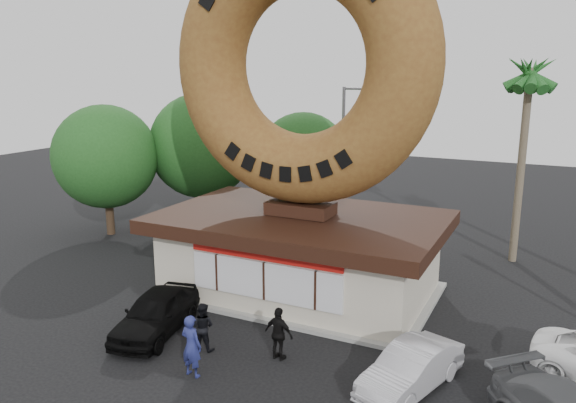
{
  "coord_description": "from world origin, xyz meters",
  "views": [
    {
      "loc": [
        9.04,
        -13.64,
        8.91
      ],
      "look_at": [
        0.42,
        4.0,
        4.29
      ],
      "focal_mm": 35.0,
      "sensor_mm": 36.0,
      "label": 1
    }
  ],
  "objects_px": {
    "giant_donut": "(301,65)",
    "person_center": "(203,327)",
    "car_black": "(156,313)",
    "car_silver": "(411,368)",
    "person_left": "(191,346)",
    "donut_shop": "(300,251)",
    "street_lamp": "(345,150)",
    "person_right": "(279,334)"
  },
  "relations": [
    {
      "from": "person_right",
      "to": "car_silver",
      "type": "xyz_separation_m",
      "value": [
        4.14,
        0.14,
        -0.23
      ]
    },
    {
      "from": "person_left",
      "to": "car_black",
      "type": "xyz_separation_m",
      "value": [
        -2.77,
        1.77,
        -0.22
      ]
    },
    {
      "from": "donut_shop",
      "to": "car_silver",
      "type": "relative_size",
      "value": 2.89
    },
    {
      "from": "giant_donut",
      "to": "person_left",
      "type": "relative_size",
      "value": 5.5
    },
    {
      "from": "person_left",
      "to": "person_center",
      "type": "xyz_separation_m",
      "value": [
        -0.62,
        1.48,
        -0.16
      ]
    },
    {
      "from": "person_left",
      "to": "giant_donut",
      "type": "bearing_deg",
      "value": -85.6
    },
    {
      "from": "donut_shop",
      "to": "person_right",
      "type": "height_order",
      "value": "donut_shop"
    },
    {
      "from": "street_lamp",
      "to": "person_center",
      "type": "bearing_deg",
      "value": -86.17
    },
    {
      "from": "donut_shop",
      "to": "person_center",
      "type": "height_order",
      "value": "donut_shop"
    },
    {
      "from": "person_center",
      "to": "car_black",
      "type": "bearing_deg",
      "value": -13.01
    },
    {
      "from": "person_center",
      "to": "person_left",
      "type": "bearing_deg",
      "value": 107.43
    },
    {
      "from": "person_left",
      "to": "street_lamp",
      "type": "bearing_deg",
      "value": -78.65
    },
    {
      "from": "giant_donut",
      "to": "street_lamp",
      "type": "xyz_separation_m",
      "value": [
        -1.86,
        10.0,
        -4.62
      ]
    },
    {
      "from": "donut_shop",
      "to": "person_right",
      "type": "xyz_separation_m",
      "value": [
        1.71,
        -5.27,
        -0.9
      ]
    },
    {
      "from": "donut_shop",
      "to": "street_lamp",
      "type": "relative_size",
      "value": 1.4
    },
    {
      "from": "person_right",
      "to": "car_silver",
      "type": "distance_m",
      "value": 4.15
    },
    {
      "from": "giant_donut",
      "to": "car_silver",
      "type": "relative_size",
      "value": 2.73
    },
    {
      "from": "donut_shop",
      "to": "giant_donut",
      "type": "distance_m",
      "value": 7.33
    },
    {
      "from": "car_black",
      "to": "person_left",
      "type": "bearing_deg",
      "value": -44.29
    },
    {
      "from": "giant_donut",
      "to": "car_silver",
      "type": "distance_m",
      "value": 11.5
    },
    {
      "from": "person_right",
      "to": "person_left",
      "type": "bearing_deg",
      "value": 54.89
    },
    {
      "from": "person_center",
      "to": "car_black",
      "type": "relative_size",
      "value": 0.37
    },
    {
      "from": "person_left",
      "to": "person_center",
      "type": "height_order",
      "value": "person_left"
    },
    {
      "from": "car_black",
      "to": "car_silver",
      "type": "distance_m",
      "value": 8.81
    },
    {
      "from": "donut_shop",
      "to": "car_silver",
      "type": "bearing_deg",
      "value": -41.22
    },
    {
      "from": "car_silver",
      "to": "donut_shop",
      "type": "bearing_deg",
      "value": 156.19
    },
    {
      "from": "person_left",
      "to": "person_center",
      "type": "relative_size",
      "value": 1.2
    },
    {
      "from": "person_center",
      "to": "person_right",
      "type": "xyz_separation_m",
      "value": [
        2.51,
        0.52,
        0.06
      ]
    },
    {
      "from": "street_lamp",
      "to": "giant_donut",
      "type": "bearing_deg",
      "value": -79.49
    },
    {
      "from": "donut_shop",
      "to": "person_left",
      "type": "xyz_separation_m",
      "value": [
        -0.18,
        -7.26,
        -0.8
      ]
    },
    {
      "from": "car_black",
      "to": "giant_donut",
      "type": "bearing_deg",
      "value": 50.17
    },
    {
      "from": "donut_shop",
      "to": "street_lamp",
      "type": "height_order",
      "value": "street_lamp"
    },
    {
      "from": "person_left",
      "to": "person_right",
      "type": "distance_m",
      "value": 2.75
    },
    {
      "from": "street_lamp",
      "to": "car_black",
      "type": "xyz_separation_m",
      "value": [
        -1.09,
        -15.51,
        -3.74
      ]
    },
    {
      "from": "donut_shop",
      "to": "giant_donut",
      "type": "bearing_deg",
      "value": 90.0
    },
    {
      "from": "donut_shop",
      "to": "person_right",
      "type": "bearing_deg",
      "value": -72.0
    },
    {
      "from": "giant_donut",
      "to": "street_lamp",
      "type": "relative_size",
      "value": 1.32
    },
    {
      "from": "street_lamp",
      "to": "person_right",
      "type": "height_order",
      "value": "street_lamp"
    },
    {
      "from": "giant_donut",
      "to": "person_center",
      "type": "height_order",
      "value": "giant_donut"
    },
    {
      "from": "car_black",
      "to": "car_silver",
      "type": "height_order",
      "value": "car_black"
    },
    {
      "from": "donut_shop",
      "to": "person_right",
      "type": "relative_size",
      "value": 6.46
    },
    {
      "from": "donut_shop",
      "to": "giant_donut",
      "type": "height_order",
      "value": "giant_donut"
    }
  ]
}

